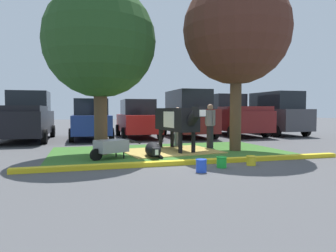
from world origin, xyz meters
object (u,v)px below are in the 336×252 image
object	(u,v)px
bucket_blue	(201,165)
bucket_yellow	(251,160)
person_visitor_near	(210,125)
suv_dark_grey	(275,113)
wheelbarrow	(110,146)
shade_tree_right	(236,31)
sedan_red	(138,119)
cow_holstein	(177,120)
bucket_green	(222,162)
shade_tree_left	(100,42)
person_handler	(178,125)
calf_lying	(153,150)
suv_black	(187,114)
pickup_truck_maroon	(233,116)
sedan_blue	(91,120)
pickup_truck_black	(27,117)

from	to	relation	value
bucket_blue	bucket_yellow	world-z (taller)	bucket_blue
person_visitor_near	suv_dark_grey	bearing A→B (deg)	37.81
bucket_blue	wheelbarrow	bearing A→B (deg)	127.26
shade_tree_right	sedan_red	size ratio (longest dim) A/B	1.40
shade_tree_right	wheelbarrow	bearing A→B (deg)	-171.24
cow_holstein	bucket_green	xyz separation A→B (m)	(0.16, -3.25, -0.98)
shade_tree_left	person_handler	size ratio (longest dim) A/B	3.46
shade_tree_left	cow_holstein	distance (m)	3.69
cow_holstein	sedan_red	bearing A→B (deg)	93.84
bucket_green	suv_dark_grey	size ratio (longest dim) A/B	0.06
cow_holstein	calf_lying	size ratio (longest dim) A/B	2.37
shade_tree_left	suv_black	distance (m)	7.74
person_visitor_near	person_handler	bearing A→B (deg)	134.14
sedan_red	pickup_truck_maroon	distance (m)	5.62
shade_tree_right	pickup_truck_maroon	size ratio (longest dim) A/B	1.14
person_handler	bucket_blue	distance (m)	5.26
person_handler	bucket_green	xyz separation A→B (m)	(-0.32, -4.72, -0.70)
person_visitor_near	sedan_blue	bearing A→B (deg)	130.06
shade_tree_right	suv_black	bearing A→B (deg)	87.91
pickup_truck_maroon	pickup_truck_black	bearing A→B (deg)	-179.44
shade_tree_left	bucket_green	size ratio (longest dim) A/B	19.64
calf_lying	suv_black	bearing A→B (deg)	62.07
sedan_red	shade_tree_left	bearing A→B (deg)	-111.18
bucket_green	sedan_blue	bearing A→B (deg)	108.66
cow_holstein	suv_dark_grey	bearing A→B (deg)	34.55
bucket_blue	sedan_blue	bearing A→B (deg)	103.79
sedan_blue	pickup_truck_maroon	bearing A→B (deg)	1.47
suv_black	sedan_blue	bearing A→B (deg)	177.29
shade_tree_left	bucket_yellow	bearing A→B (deg)	-38.99
person_visitor_near	sedan_blue	size ratio (longest dim) A/B	0.38
bucket_blue	pickup_truck_maroon	bearing A→B (deg)	58.34
wheelbarrow	bucket_blue	xyz separation A→B (m)	(1.90, -2.50, -0.22)
calf_lying	suv_dark_grey	bearing A→B (deg)	36.07
cow_holstein	bucket_yellow	world-z (taller)	cow_holstein
bucket_yellow	sedan_blue	size ratio (longest dim) A/B	0.06
bucket_green	wheelbarrow	bearing A→B (deg)	141.07
suv_dark_grey	cow_holstein	bearing A→B (deg)	-145.45
shade_tree_left	cow_holstein	xyz separation A→B (m)	(2.67, 0.15, -2.54)
bucket_blue	pickup_truck_black	xyz separation A→B (m)	(-5.25, 9.28, 0.95)
shade_tree_right	person_visitor_near	size ratio (longest dim) A/B	3.64
calf_lying	shade_tree_right	bearing A→B (deg)	12.41
suv_black	suv_dark_grey	size ratio (longest dim) A/B	1.00
pickup_truck_black	shade_tree_left	bearing A→B (deg)	-61.54
person_visitor_near	suv_black	world-z (taller)	suv_black
pickup_truck_black	sedan_red	bearing A→B (deg)	1.25
bucket_yellow	person_visitor_near	bearing A→B (deg)	83.68
calf_lying	pickup_truck_maroon	xyz separation A→B (m)	(6.38, 6.89, 0.88)
sedan_blue	suv_dark_grey	bearing A→B (deg)	-0.63
person_visitor_near	bucket_green	bearing A→B (deg)	-109.43
person_visitor_near	bucket_green	world-z (taller)	person_visitor_near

